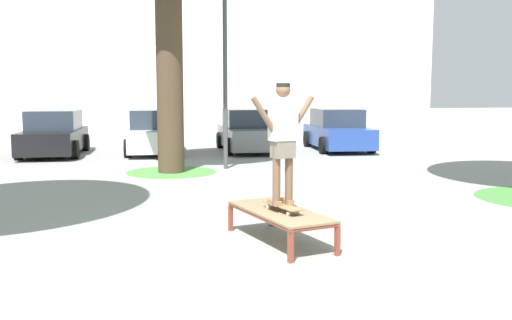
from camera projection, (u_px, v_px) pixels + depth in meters
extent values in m
plane|color=#999993|center=(255.00, 263.00, 7.08)|extent=(120.00, 120.00, 0.00)
cube|color=silver|center=(151.00, 39.00, 36.84)|extent=(38.21, 4.00, 11.08)
cube|color=brown|center=(231.00, 219.00, 8.69)|extent=(0.07, 0.07, 0.38)
cube|color=brown|center=(271.00, 214.00, 8.99)|extent=(0.07, 0.07, 0.38)
cube|color=brown|center=(291.00, 248.00, 7.05)|extent=(0.07, 0.07, 0.38)
cube|color=brown|center=(337.00, 241.00, 7.36)|extent=(0.07, 0.07, 0.38)
cylinder|color=brown|center=(258.00, 217.00, 7.84)|extent=(0.49, 1.86, 0.05)
cylinder|color=brown|center=(301.00, 212.00, 8.15)|extent=(0.49, 1.86, 0.05)
cylinder|color=brown|center=(251.00, 203.00, 8.81)|extent=(0.75, 0.23, 0.05)
cylinder|color=brown|center=(315.00, 228.00, 7.18)|extent=(0.75, 0.23, 0.05)
cube|color=#847051|center=(280.00, 211.00, 7.99)|extent=(1.18, 2.02, 0.03)
cube|color=#9E754C|center=(283.00, 206.00, 7.91)|extent=(0.40, 0.82, 0.02)
cylinder|color=silver|center=(268.00, 206.00, 8.13)|extent=(0.04, 0.06, 0.06)
cylinder|color=silver|center=(277.00, 205.00, 8.20)|extent=(0.04, 0.06, 0.06)
cylinder|color=silver|center=(288.00, 214.00, 7.63)|extent=(0.04, 0.06, 0.06)
cylinder|color=silver|center=(298.00, 213.00, 7.70)|extent=(0.04, 0.06, 0.06)
cylinder|color=brown|center=(276.00, 176.00, 7.81)|extent=(0.11, 0.11, 0.82)
cube|color=#99704C|center=(275.00, 203.00, 7.90)|extent=(0.16, 0.26, 0.07)
cylinder|color=brown|center=(289.00, 175.00, 7.90)|extent=(0.11, 0.11, 0.82)
cube|color=#99704C|center=(287.00, 201.00, 7.99)|extent=(0.16, 0.26, 0.07)
cube|color=#756B5B|center=(283.00, 149.00, 7.81)|extent=(0.34, 0.27, 0.24)
cube|color=silver|center=(283.00, 120.00, 7.77)|extent=(0.40, 0.31, 0.56)
cylinder|color=brown|center=(264.00, 115.00, 7.62)|extent=(0.41, 0.18, 0.52)
cylinder|color=brown|center=(302.00, 114.00, 7.90)|extent=(0.41, 0.18, 0.52)
sphere|color=brown|center=(283.00, 90.00, 7.72)|extent=(0.20, 0.20, 0.20)
cylinder|color=black|center=(283.00, 85.00, 7.71)|extent=(0.19, 0.19, 0.05)
cylinder|color=brown|center=(170.00, 78.00, 14.75)|extent=(0.70, 0.70, 4.97)
cylinder|color=#519342|center=(171.00, 172.00, 15.05)|extent=(2.38, 2.38, 0.01)
cube|color=black|center=(54.00, 140.00, 19.05)|extent=(1.96, 4.30, 0.70)
cube|color=#2D3847|center=(54.00, 120.00, 19.11)|extent=(1.69, 2.19, 0.64)
cylinder|color=black|center=(75.00, 150.00, 17.93)|extent=(0.26, 0.61, 0.60)
cylinder|color=black|center=(18.00, 151.00, 17.66)|extent=(0.26, 0.61, 0.60)
cylinder|color=black|center=(86.00, 142.00, 20.49)|extent=(0.26, 0.61, 0.60)
cylinder|color=black|center=(36.00, 143.00, 20.21)|extent=(0.26, 0.61, 0.60)
cube|color=silver|center=(154.00, 138.00, 19.72)|extent=(1.91, 4.28, 0.70)
cube|color=#2D3847|center=(154.00, 119.00, 19.79)|extent=(1.66, 2.18, 0.64)
cylinder|color=black|center=(180.00, 147.00, 18.62)|extent=(0.25, 0.61, 0.60)
cylinder|color=black|center=(127.00, 148.00, 18.32)|extent=(0.25, 0.61, 0.60)
cylinder|color=black|center=(177.00, 141.00, 21.16)|extent=(0.25, 0.61, 0.60)
cylinder|color=black|center=(131.00, 141.00, 20.87)|extent=(0.25, 0.61, 0.60)
cube|color=slate|center=(248.00, 137.00, 20.33)|extent=(1.89, 4.27, 0.70)
cube|color=#2D3847|center=(247.00, 118.00, 20.40)|extent=(1.65, 2.17, 0.64)
cylinder|color=black|center=(279.00, 146.00, 19.24)|extent=(0.25, 0.61, 0.60)
cylinder|color=black|center=(229.00, 147.00, 18.94)|extent=(0.25, 0.61, 0.60)
cylinder|color=black|center=(264.00, 139.00, 21.78)|extent=(0.25, 0.61, 0.60)
cylinder|color=black|center=(220.00, 140.00, 21.48)|extent=(0.25, 0.61, 0.60)
cube|color=#28479E|center=(338.00, 136.00, 20.76)|extent=(2.13, 4.35, 0.70)
cube|color=#2D3847|center=(337.00, 117.00, 20.83)|extent=(1.77, 2.25, 0.64)
cylinder|color=black|center=(371.00, 145.00, 19.61)|extent=(0.28, 0.62, 0.60)
cylinder|color=black|center=(323.00, 145.00, 19.40)|extent=(0.28, 0.62, 0.60)
cylinder|color=black|center=(350.00, 139.00, 22.18)|extent=(0.28, 0.62, 0.60)
cylinder|color=black|center=(307.00, 139.00, 21.97)|extent=(0.28, 0.62, 0.60)
cylinder|color=#4C4C51|center=(225.00, 69.00, 15.41)|extent=(0.12, 0.12, 5.50)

